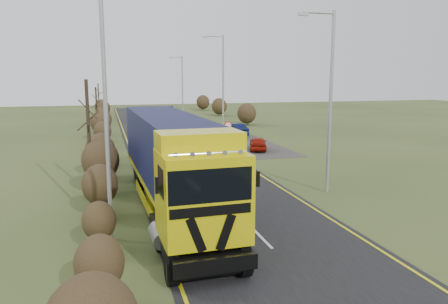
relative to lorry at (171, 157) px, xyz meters
name	(u,v)px	position (x,y,z in m)	size (l,w,h in m)	color
ground	(230,206)	(2.80, -0.06, -2.55)	(160.00, 160.00, 0.00)	#35431C
road	(191,166)	(2.80, 9.94, -2.54)	(8.00, 120.00, 0.02)	black
layby	(238,142)	(9.30, 19.94, -2.53)	(6.00, 18.00, 0.02)	#33302D
lane_markings	(192,166)	(2.80, 9.63, -2.52)	(7.52, 116.00, 0.01)	yellow
hedgerow	(101,152)	(-3.20, 7.83, -0.93)	(2.24, 102.04, 6.05)	#322416
lorry	(171,157)	(0.00, 0.00, 0.00)	(3.15, 16.18, 4.48)	black
car_red_hatchback	(258,143)	(9.56, 14.91, -1.95)	(1.39, 3.46, 1.18)	maroon
car_blue_sedan	(235,130)	(10.20, 23.99, -1.87)	(1.42, 4.07, 1.34)	#091033
streetlight_near	(329,95)	(8.48, 1.14, 2.70)	(2.02, 0.19, 9.51)	#9C9FA2
streetlight_mid	(222,82)	(8.43, 22.58, 3.12)	(2.16, 0.20, 10.21)	#9C9FA2
streetlight_far	(182,86)	(7.61, 41.14, 2.39)	(1.91, 0.18, 8.97)	#9C9FA2
left_pole	(105,96)	(-2.81, -3.06, 2.94)	(0.16, 0.16, 10.98)	#9C9FA2
speed_sign	(228,130)	(7.00, 15.25, -0.76)	(0.69, 0.10, 2.52)	#9C9FA2
warning_board	(211,129)	(7.00, 21.47, -1.40)	(0.72, 0.11, 1.88)	#9C9FA2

